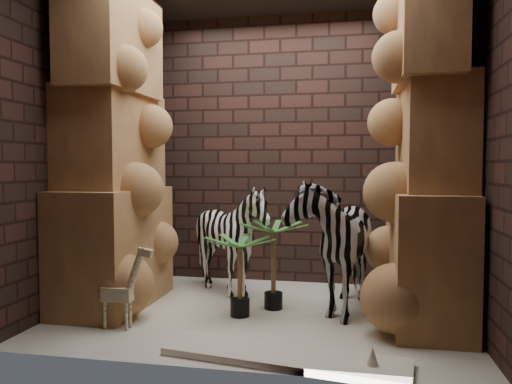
% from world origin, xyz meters
% --- Properties ---
extents(floor, '(3.50, 3.50, 0.00)m').
position_xyz_m(floor, '(0.00, 0.00, 0.00)').
color(floor, silver).
rests_on(floor, ground).
extents(wall_back, '(3.50, 0.00, 3.50)m').
position_xyz_m(wall_back, '(0.00, 1.25, 1.50)').
color(wall_back, '#351D19').
rests_on(wall_back, ground).
extents(wall_front, '(3.50, 0.00, 3.50)m').
position_xyz_m(wall_front, '(0.00, -1.25, 1.50)').
color(wall_front, '#351D19').
rests_on(wall_front, ground).
extents(wall_left, '(0.00, 3.00, 3.00)m').
position_xyz_m(wall_left, '(-1.75, 0.00, 1.50)').
color(wall_left, '#351D19').
rests_on(wall_left, ground).
extents(wall_right, '(0.00, 3.00, 3.00)m').
position_xyz_m(wall_right, '(1.75, 0.00, 1.50)').
color(wall_right, '#351D19').
rests_on(wall_right, ground).
extents(rock_pillar_left, '(0.68, 1.30, 3.00)m').
position_xyz_m(rock_pillar_left, '(-1.40, 0.00, 1.50)').
color(rock_pillar_left, tan).
rests_on(rock_pillar_left, floor).
extents(rock_pillar_right, '(0.58, 1.25, 3.00)m').
position_xyz_m(rock_pillar_right, '(1.42, 0.00, 1.50)').
color(rock_pillar_right, tan).
rests_on(rock_pillar_right, floor).
extents(zebra_right, '(0.79, 1.27, 1.42)m').
position_xyz_m(zebra_right, '(0.64, 0.30, 0.71)').
color(zebra_right, white).
rests_on(zebra_right, floor).
extents(zebra_left, '(0.98, 1.18, 1.02)m').
position_xyz_m(zebra_left, '(-0.40, 0.57, 0.51)').
color(zebra_left, white).
rests_on(zebra_left, floor).
extents(giraffe_toy, '(0.37, 0.13, 0.72)m').
position_xyz_m(giraffe_toy, '(-1.05, -0.63, 0.36)').
color(giraffe_toy, beige).
rests_on(giraffe_toy, floor).
extents(palm_front, '(0.36, 0.36, 0.81)m').
position_xyz_m(palm_front, '(0.10, 0.16, 0.41)').
color(palm_front, '#257022').
rests_on(palm_front, floor).
extents(palm_back, '(0.36, 0.36, 0.71)m').
position_xyz_m(palm_back, '(-0.15, -0.12, 0.36)').
color(palm_back, '#257022').
rests_on(palm_back, floor).
extents(surfboard, '(1.71, 0.66, 0.05)m').
position_xyz_m(surfboard, '(0.36, -1.02, 0.03)').
color(surfboard, '#F1E7CF').
rests_on(surfboard, floor).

